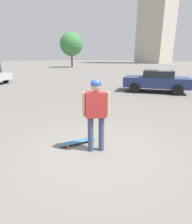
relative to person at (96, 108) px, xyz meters
name	(u,v)px	position (x,y,z in m)	size (l,w,h in m)	color
ground_plane	(96,150)	(0.00, 0.00, -1.08)	(220.00, 220.00, 0.00)	slate
person	(96,108)	(0.00, 0.00, 0.00)	(0.47, 0.48, 1.76)	#38476B
skateboard	(78,142)	(0.57, 0.06, -1.01)	(0.53, 0.91, 0.08)	#336693
car_parked_near	(156,81)	(1.95, -8.46, -0.34)	(4.44, 3.21, 1.40)	navy
building_block_distant	(159,4)	(27.45, -69.05, 20.32)	(10.08, 14.34, 42.79)	#B2A899
tree_distant	(71,44)	(28.86, -25.56, 3.95)	(5.09, 5.09, 7.58)	brown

